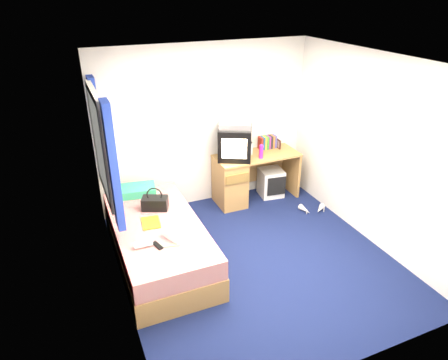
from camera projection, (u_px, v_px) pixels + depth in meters
name	position (u px, v px, depth m)	size (l,w,h in m)	color
ground	(256.00, 259.00, 4.98)	(3.40, 3.40, 0.00)	#0C1438
room_shell	(260.00, 151.00, 4.34)	(3.40, 3.40, 3.40)	white
bed	(159.00, 242.00, 4.85)	(1.01, 2.00, 0.54)	#AC8047
pillow	(137.00, 190.00, 5.36)	(0.50, 0.32, 0.11)	teal
desk	(240.00, 178.00, 6.14)	(1.30, 0.55, 0.75)	#AC8047
storage_cube	(271.00, 182.00, 6.41)	(0.35, 0.35, 0.44)	silver
crt_tv	(235.00, 143.00, 5.85)	(0.62, 0.61, 0.47)	black
vcr	(235.00, 125.00, 5.73)	(0.45, 0.32, 0.09)	#B8B7BA
book_row	(267.00, 142.00, 6.27)	(0.27, 0.13, 0.20)	maroon
picture_frame	(279.00, 144.00, 6.29)	(0.02, 0.12, 0.14)	black
pink_water_bottle	(261.00, 152.00, 5.91)	(0.06, 0.06, 0.20)	#EE2197
aerosol_can	(251.00, 149.00, 6.05)	(0.05, 0.05, 0.18)	silver
handbag	(155.00, 203.00, 4.99)	(0.36, 0.29, 0.30)	black
towel	(181.00, 231.00, 4.48)	(0.32, 0.27, 0.11)	white
magazine	(151.00, 223.00, 4.72)	(0.21, 0.28, 0.01)	#FFF91C
water_bottle	(143.00, 244.00, 4.29)	(0.07, 0.07, 0.20)	silver
colour_swatch_fan	(170.00, 245.00, 4.32)	(0.22, 0.06, 0.01)	gold
remote_control	(158.00, 245.00, 4.31)	(0.05, 0.16, 0.02)	black
window_assembly	(103.00, 147.00, 4.55)	(0.11, 1.42, 1.40)	silver
white_heels	(312.00, 209.00, 6.00)	(0.39, 0.29, 0.09)	silver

